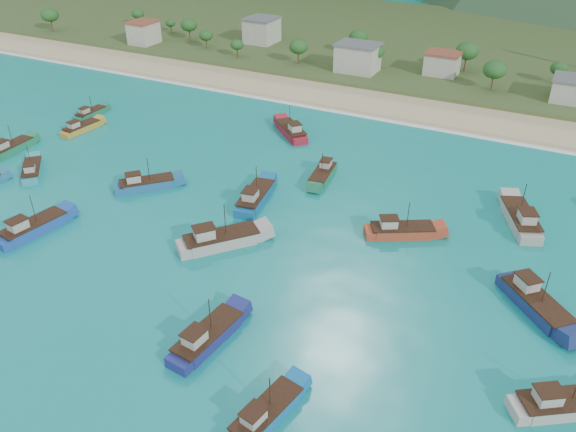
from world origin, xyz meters
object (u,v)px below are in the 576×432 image
at_px(boat_13, 323,175).
at_px(boat_33, 32,171).
at_px(boat_1, 401,231).
at_px(boat_25, 291,131).
at_px(boat_4, 255,198).
at_px(boat_3, 207,338).
at_px(boat_12, 33,228).
at_px(boat_17, 220,240).
at_px(boat_0, 562,405).
at_px(boat_7, 520,219).
at_px(boat_14, 11,149).
at_px(boat_8, 81,128).
at_px(boat_18, 146,185).
at_px(boat_32, 91,114).
at_px(boat_22, 266,415).
at_px(boat_11, 535,304).

distance_m(boat_13, boat_33, 53.34).
bearing_deg(boat_1, boat_25, -159.27).
bearing_deg(boat_4, boat_3, -79.57).
height_order(boat_3, boat_4, boat_4).
distance_m(boat_12, boat_17, 29.30).
bearing_deg(boat_17, boat_0, 29.31).
bearing_deg(boat_33, boat_7, -28.78).
distance_m(boat_7, boat_14, 95.42).
bearing_deg(boat_0, boat_8, -141.98).
distance_m(boat_0, boat_1, 34.51).
height_order(boat_13, boat_33, boat_13).
bearing_deg(boat_1, boat_3, -51.51).
distance_m(boat_7, boat_18, 62.58).
height_order(boat_8, boat_32, boat_8).
bearing_deg(boat_1, boat_13, -152.56).
height_order(boat_7, boat_12, boat_7).
bearing_deg(boat_33, boat_25, 3.81).
relative_size(boat_0, boat_33, 1.19).
relative_size(boat_13, boat_33, 1.12).
relative_size(boat_17, boat_18, 1.21).
height_order(boat_17, boat_25, boat_17).
height_order(boat_14, boat_33, boat_14).
bearing_deg(boat_14, boat_13, 13.12).
height_order(boat_7, boat_17, boat_17).
bearing_deg(boat_0, boat_12, -123.01).
relative_size(boat_1, boat_22, 1.08).
distance_m(boat_0, boat_33, 92.09).
xyz_separation_m(boat_11, boat_25, (-52.48, 35.74, -0.04)).
bearing_deg(boat_12, boat_33, 147.61).
bearing_deg(boat_7, boat_12, -174.26).
height_order(boat_0, boat_3, boat_3).
relative_size(boat_4, boat_18, 1.23).
xyz_separation_m(boat_3, boat_22, (11.37, -6.38, -0.13)).
distance_m(boat_22, boat_25, 72.63).
bearing_deg(boat_14, boat_7, 7.09).
bearing_deg(boat_13, boat_7, 171.95).
xyz_separation_m(boat_4, boat_12, (-25.70, -23.66, -0.03)).
xyz_separation_m(boat_4, boat_13, (6.52, 13.21, -0.19)).
height_order(boat_7, boat_22, boat_7).
distance_m(boat_14, boat_22, 83.01).
bearing_deg(boat_11, boat_0, 61.61).
bearing_deg(boat_12, boat_8, 133.52).
bearing_deg(boat_11, boat_17, -36.20).
distance_m(boat_14, boat_17, 55.77).
distance_m(boat_1, boat_8, 73.96).
height_order(boat_11, boat_22, boat_11).
height_order(boat_7, boat_18, boat_7).
bearing_deg(boat_13, boat_12, 41.35).
bearing_deg(boat_32, boat_33, -66.01).
xyz_separation_m(boat_14, boat_32, (-0.01, 21.89, -0.18)).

